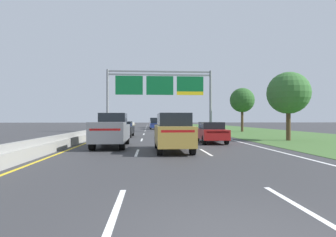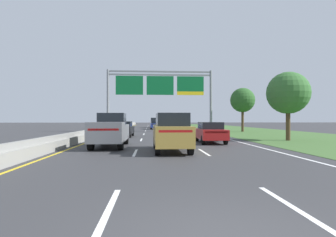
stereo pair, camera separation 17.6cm
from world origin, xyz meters
name	(u,v)px [view 2 (the right image)]	position (x,y,z in m)	size (l,w,h in m)	color
ground_plane	(158,132)	(0.00, 35.00, 0.00)	(220.00, 220.00, 0.00)	#333335
lane_striping	(158,132)	(0.00, 34.54, 0.00)	(11.96, 106.00, 0.01)	white
grass_verge_right	(251,131)	(13.95, 35.00, 0.01)	(14.00, 110.00, 0.02)	#3D602D
median_barrier_concrete	(112,129)	(-6.60, 35.00, 0.35)	(0.60, 110.00, 0.85)	gray
overhead_sign_gantry	(160,88)	(0.30, 34.11, 6.26)	(15.06, 0.42, 8.82)	gray
pickup_truck_grey	(111,130)	(-3.63, 13.69, 1.07)	(2.04, 5.41, 2.20)	slate
car_blue_centre_lane_sedan	(155,125)	(-0.18, 44.44, 0.82)	(1.91, 4.44, 1.57)	navy
car_gold_centre_lane_suv	(171,132)	(0.11, 10.97, 1.10)	(1.95, 4.72, 2.11)	#A38438
car_silver_centre_lane_suv	(155,123)	(-0.16, 52.93, 1.10)	(2.00, 4.74, 2.11)	#B2B5BA
car_black_left_lane_sedan	(124,129)	(-3.80, 23.61, 0.82)	(1.94, 4.45, 1.57)	black
car_red_right_lane_sedan	(210,132)	(3.48, 16.18, 0.82)	(1.94, 4.45, 1.57)	maroon
roadside_tree_near	(288,93)	(10.42, 17.75, 3.97)	(3.50, 3.50, 5.74)	#4C3823
roadside_tree_mid	(243,100)	(12.17, 33.76, 4.53)	(3.50, 3.50, 6.31)	#4C3823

